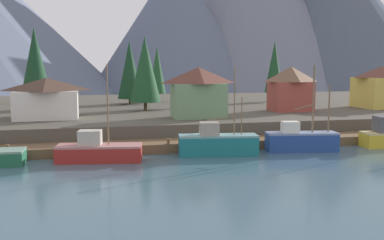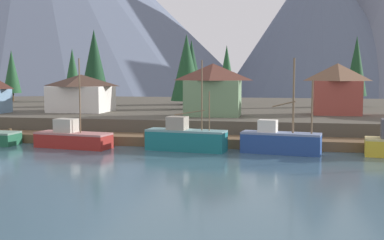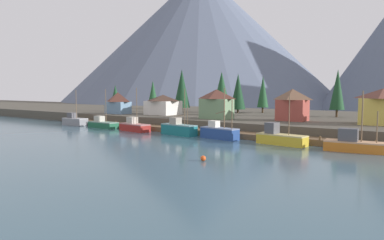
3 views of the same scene
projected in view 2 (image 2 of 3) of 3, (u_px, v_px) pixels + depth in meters
ground_plane at (210, 131)px, 71.35m from camera, size 400.00×400.00×1.00m
dock at (185, 140)px, 53.64m from camera, size 80.00×4.00×1.60m
shoreline_bank at (220, 113)px, 82.92m from camera, size 400.00×56.00×2.50m
mountain_central_peak at (319, 23)px, 173.45m from camera, size 68.38×68.38×51.90m
fishing_boat_red at (72, 138)px, 51.70m from camera, size 8.51×3.93×9.41m
fishing_boat_teal at (185, 138)px, 49.69m from camera, size 8.42×3.41×9.18m
fishing_boat_blue at (280, 141)px, 47.93m from camera, size 7.94×3.40×9.33m
house_green at (213, 89)px, 61.12m from camera, size 7.16×4.39×6.61m
house_red at (337, 88)px, 63.29m from camera, size 6.22×4.40×6.68m
house_white at (81, 93)px, 68.68m from camera, size 8.20×7.11×5.23m
conifer_near_left at (73, 72)px, 93.90m from camera, size 3.51×3.51×10.21m
conifer_near_right at (12, 72)px, 93.95m from camera, size 3.41×3.41×9.88m
conifer_mid_left at (187, 67)px, 72.84m from camera, size 4.75×4.75×11.23m
conifer_mid_right at (94, 64)px, 79.81m from camera, size 4.81×4.81×12.54m
conifer_back_left at (191, 69)px, 83.88m from camera, size 4.33×4.33×11.12m
conifer_centre at (356, 66)px, 78.58m from camera, size 3.48×3.48×11.42m
conifer_far_left at (227, 70)px, 87.28m from camera, size 3.21×3.21×10.46m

